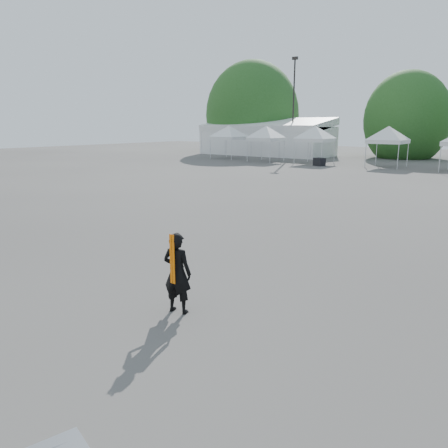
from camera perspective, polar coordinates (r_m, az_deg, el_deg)
The scene contains 11 objects.
ground at distance 10.59m, azimuth 4.04°, elevation -6.28°, with size 120.00×120.00×0.00m, color #474442.
marquee at distance 51.36m, azimuth 5.49°, elevation 11.17°, with size 15.00×6.25×4.23m.
light_pole_west at distance 48.49m, azimuth 9.07°, elevation 15.46°, with size 0.60×0.25×10.30m.
tree_far_w at distance 56.05m, azimuth 3.69°, elevation 13.96°, with size 4.80×4.80×7.30m.
tree_mid_w at distance 50.19m, azimuth 22.74°, elevation 12.45°, with size 4.16×4.16×6.33m.
tent_a at distance 45.59m, azimuth 0.64°, elevation 12.38°, with size 4.14×4.14×3.88m.
tent_b at distance 42.24m, azimuth 5.53°, elevation 12.28°, with size 3.86×3.86×3.88m.
tent_c at distance 40.80m, azimuth 11.87°, elevation 12.05°, with size 4.04×4.04×3.88m.
tent_d at distance 38.79m, azimuth 20.72°, elevation 11.48°, with size 3.96×3.96×3.88m.
man at distance 8.20m, azimuth -6.12°, elevation -6.36°, with size 0.63×0.49×1.55m.
crate_west at distance 38.45m, azimuth 12.34°, elevation 7.93°, with size 0.87×0.68×0.68m, color black.
Camera 1 is at (5.53, -8.33, 3.47)m, focal length 35.00 mm.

